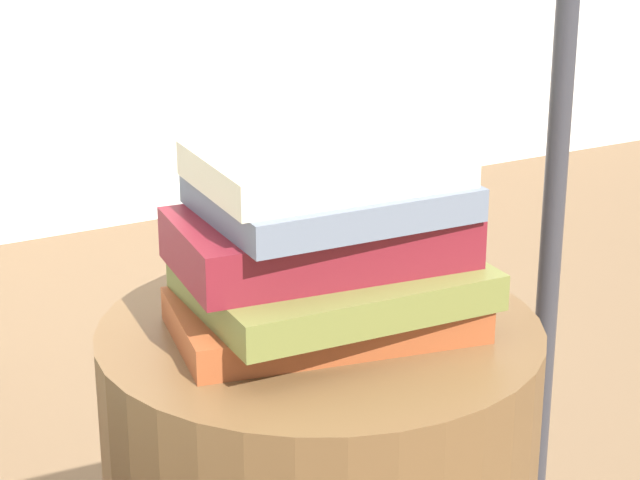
# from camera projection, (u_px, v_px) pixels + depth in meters

# --- Properties ---
(book_rust) EXTENTS (0.32, 0.21, 0.03)m
(book_rust) POSITION_uv_depth(u_px,v_px,m) (325.00, 315.00, 1.20)
(book_rust) COLOR #994723
(book_rust) RESTS_ON side_table
(book_olive) EXTENTS (0.28, 0.22, 0.04)m
(book_olive) POSITION_uv_depth(u_px,v_px,m) (334.00, 281.00, 1.19)
(book_olive) COLOR olive
(book_olive) RESTS_ON book_rust
(book_maroon) EXTENTS (0.30, 0.19, 0.05)m
(book_maroon) POSITION_uv_depth(u_px,v_px,m) (320.00, 238.00, 1.18)
(book_maroon) COLOR maroon
(book_maroon) RESTS_ON book_olive
(book_slate) EXTENTS (0.25, 0.20, 0.03)m
(book_slate) POSITION_uv_depth(u_px,v_px,m) (330.00, 195.00, 1.18)
(book_slate) COLOR slate
(book_slate) RESTS_ON book_maroon
(book_cream) EXTENTS (0.25, 0.18, 0.03)m
(book_cream) POSITION_uv_depth(u_px,v_px,m) (325.00, 163.00, 1.16)
(book_cream) COLOR beige
(book_cream) RESTS_ON book_slate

